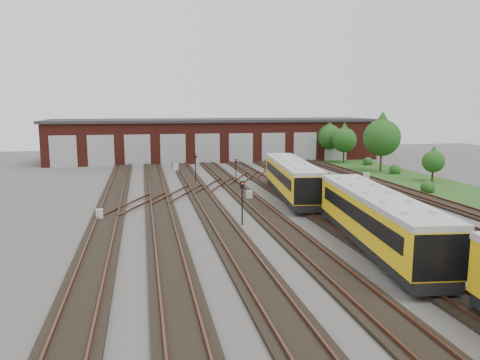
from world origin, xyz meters
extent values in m
plane|color=#494644|center=(0.00, 0.00, 0.00)|extent=(120.00, 120.00, 0.00)
cube|color=black|center=(-14.00, 0.00, 0.09)|extent=(2.40, 70.00, 0.18)
cube|color=#543021|center=(-14.72, 0.00, 0.26)|extent=(0.10, 70.00, 0.15)
cube|color=#543021|center=(-13.28, 0.00, 0.26)|extent=(0.10, 70.00, 0.15)
cube|color=black|center=(-10.00, 0.00, 0.09)|extent=(2.40, 70.00, 0.18)
cube|color=#543021|center=(-10.72, 0.00, 0.26)|extent=(0.10, 70.00, 0.15)
cube|color=#543021|center=(-9.28, 0.00, 0.26)|extent=(0.10, 70.00, 0.15)
cube|color=black|center=(-6.00, 0.00, 0.09)|extent=(2.40, 70.00, 0.18)
cube|color=#543021|center=(-6.72, 0.00, 0.26)|extent=(0.10, 70.00, 0.15)
cube|color=#543021|center=(-5.28, 0.00, 0.26)|extent=(0.10, 70.00, 0.15)
cube|color=black|center=(-2.00, 0.00, 0.09)|extent=(2.40, 70.00, 0.18)
cube|color=#543021|center=(-2.72, 0.00, 0.26)|extent=(0.10, 70.00, 0.15)
cube|color=#543021|center=(-1.28, 0.00, 0.26)|extent=(0.10, 70.00, 0.15)
cube|color=black|center=(2.00, 0.00, 0.09)|extent=(2.40, 70.00, 0.18)
cube|color=#543021|center=(1.28, 0.00, 0.26)|extent=(0.10, 70.00, 0.15)
cube|color=#543021|center=(2.72, 0.00, 0.26)|extent=(0.10, 70.00, 0.15)
cube|color=black|center=(6.00, 0.00, 0.09)|extent=(2.40, 70.00, 0.18)
cube|color=#543021|center=(5.28, 0.00, 0.26)|extent=(0.10, 70.00, 0.15)
cube|color=#543021|center=(6.72, 0.00, 0.26)|extent=(0.10, 70.00, 0.15)
cube|color=black|center=(10.00, 0.00, 0.09)|extent=(2.40, 70.00, 0.18)
cube|color=#543021|center=(9.28, 0.00, 0.26)|extent=(0.10, 70.00, 0.15)
cube|color=#543021|center=(10.72, 0.00, 0.26)|extent=(0.10, 70.00, 0.15)
cube|color=black|center=(14.00, 0.00, 0.09)|extent=(2.40, 70.00, 0.18)
cube|color=#543021|center=(13.28, 0.00, 0.26)|extent=(0.10, 70.00, 0.15)
cube|color=#543021|center=(14.72, 0.00, 0.26)|extent=(0.10, 70.00, 0.15)
cube|color=#543021|center=(-8.00, 10.00, 0.26)|extent=(5.40, 9.62, 0.15)
cube|color=#543021|center=(-4.00, 14.00, 0.26)|extent=(5.40, 9.62, 0.15)
cube|color=#543021|center=(0.00, 18.00, 0.26)|extent=(5.40, 9.62, 0.15)
cube|color=#543021|center=(-12.00, 6.00, 0.26)|extent=(5.40, 9.62, 0.15)
cube|color=#543021|center=(4.00, 22.00, 0.26)|extent=(5.40, 9.62, 0.15)
cube|color=#551C15|center=(0.00, 40.00, 3.00)|extent=(50.00, 12.00, 6.00)
cube|color=#2A2A2C|center=(0.00, 40.00, 6.15)|extent=(51.00, 12.50, 0.40)
cube|color=#999B9E|center=(-22.00, 33.98, 2.20)|extent=(3.60, 0.12, 4.40)
cube|color=#999B9E|center=(-17.00, 33.98, 2.20)|extent=(3.60, 0.12, 4.40)
cube|color=#999B9E|center=(-12.00, 33.98, 2.20)|extent=(3.60, 0.12, 4.40)
cube|color=#999B9E|center=(-7.00, 33.98, 2.20)|extent=(3.60, 0.12, 4.40)
cube|color=#999B9E|center=(-2.00, 33.98, 2.20)|extent=(3.60, 0.12, 4.40)
cube|color=#999B9E|center=(3.00, 33.98, 2.20)|extent=(3.60, 0.12, 4.40)
cube|color=#999B9E|center=(8.00, 33.98, 2.20)|extent=(3.60, 0.12, 4.40)
cube|color=#999B9E|center=(13.00, 33.98, 2.20)|extent=(3.60, 0.12, 4.40)
cube|color=#999B9E|center=(18.00, 33.98, 2.20)|extent=(3.60, 0.12, 4.40)
cube|color=#244617|center=(19.00, 10.00, 0.03)|extent=(8.00, 55.00, 0.05)
cube|color=black|center=(2.00, -9.29, 0.63)|extent=(4.13, 15.17, 0.60)
cube|color=#E89F0C|center=(2.00, -9.29, 2.03)|extent=(4.43, 15.21, 2.20)
cube|color=#B2B2AD|center=(2.00, -9.29, 3.28)|extent=(4.53, 15.22, 0.30)
cube|color=black|center=(0.69, -9.12, 2.28)|extent=(1.69, 13.11, 0.85)
cube|color=black|center=(3.31, -9.45, 2.28)|extent=(1.69, 13.11, 0.85)
cube|color=black|center=(2.00, 6.71, 0.63)|extent=(4.13, 15.17, 0.60)
cube|color=#E89F0C|center=(2.00, 6.71, 2.03)|extent=(4.43, 15.21, 2.20)
cube|color=#B2B2AD|center=(2.00, 6.71, 3.28)|extent=(4.53, 15.22, 0.30)
cube|color=black|center=(0.69, 6.88, 2.28)|extent=(1.69, 13.11, 0.85)
cube|color=black|center=(3.31, 6.55, 2.28)|extent=(1.69, 13.11, 0.85)
cylinder|color=black|center=(-4.46, -1.89, 1.33)|extent=(0.10, 0.10, 2.66)
cube|color=black|center=(-4.46, -1.89, 2.92)|extent=(0.26, 0.16, 0.52)
sphere|color=red|center=(-4.46, -2.00, 3.03)|extent=(0.12, 0.12, 0.12)
cylinder|color=black|center=(-5.62, 17.44, 1.37)|extent=(0.10, 0.10, 2.74)
cube|color=black|center=(-5.62, 17.44, 3.00)|extent=(0.29, 0.24, 0.50)
sphere|color=red|center=(-5.62, 17.34, 3.10)|extent=(0.12, 0.12, 0.12)
cylinder|color=black|center=(-1.66, 14.45, 1.20)|extent=(0.09, 0.09, 2.41)
cube|color=black|center=(-1.66, 14.45, 2.64)|extent=(0.26, 0.19, 0.46)
sphere|color=red|center=(-1.66, 14.36, 2.73)|extent=(0.11, 0.11, 0.11)
cylinder|color=black|center=(1.15, 7.23, 1.43)|extent=(0.10, 0.10, 2.85)
cube|color=black|center=(1.15, 7.23, 3.11)|extent=(0.28, 0.19, 0.52)
sphere|color=red|center=(1.15, 7.12, 3.22)|extent=(0.12, 0.12, 0.12)
cube|color=#B7B9BD|center=(-14.56, 1.58, 0.43)|extent=(0.54, 0.47, 0.86)
cube|color=#B7B9BD|center=(-7.16, 26.59, 0.53)|extent=(0.70, 0.61, 1.06)
cube|color=#B7B9BD|center=(-1.98, 6.68, 0.43)|extent=(0.52, 0.44, 0.86)
cube|color=#B7B9BD|center=(8.30, 24.33, 0.50)|extent=(0.65, 0.56, 1.00)
cube|color=#B7B9BD|center=(12.71, 13.17, 0.57)|extent=(0.85, 0.79, 1.14)
cylinder|color=#2F2415|center=(16.89, 34.20, 1.00)|extent=(0.24, 0.24, 2.01)
sphere|color=#1D4914|center=(16.89, 34.20, 3.68)|extent=(3.90, 3.90, 3.90)
cone|color=#1D4914|center=(16.89, 34.20, 5.07)|extent=(3.34, 3.34, 2.79)
cylinder|color=#2F2415|center=(17.93, 30.80, 0.93)|extent=(0.26, 0.26, 1.86)
sphere|color=#1D4914|center=(17.93, 30.80, 3.41)|extent=(3.62, 3.62, 3.62)
cone|color=#1D4914|center=(17.93, 30.80, 4.71)|extent=(3.10, 3.10, 2.59)
cylinder|color=#2F2415|center=(18.59, 20.91, 1.20)|extent=(0.24, 0.24, 2.40)
sphere|color=#1D4914|center=(18.59, 20.91, 4.40)|extent=(4.67, 4.67, 4.67)
cone|color=#1D4914|center=(18.59, 20.91, 6.07)|extent=(4.00, 4.00, 3.34)
cylinder|color=#2F2415|center=(20.31, 12.39, 0.63)|extent=(0.23, 0.23, 1.26)
sphere|color=#1D4914|center=(20.31, 12.39, 2.32)|extent=(2.46, 2.46, 2.46)
cone|color=#1D4914|center=(20.31, 12.39, 3.19)|extent=(2.10, 2.10, 1.75)
sphere|color=#1D4914|center=(16.00, 6.72, 0.68)|extent=(1.36, 1.36, 1.36)
sphere|color=#1D4914|center=(19.48, 18.88, 0.70)|extent=(1.39, 1.39, 1.39)
sphere|color=#1D4914|center=(20.28, 27.71, 0.67)|extent=(1.35, 1.35, 1.35)
camera|label=1|loc=(-11.25, -33.69, 8.45)|focal=35.00mm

